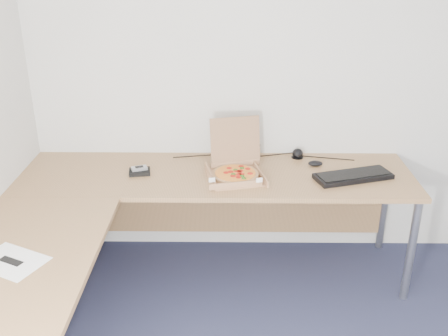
{
  "coord_description": "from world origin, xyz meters",
  "views": [
    {
      "loc": [
        -0.42,
        -1.6,
        2.09
      ],
      "look_at": [
        -0.45,
        1.28,
        0.82
      ],
      "focal_mm": 41.43,
      "sensor_mm": 36.0,
      "label": 1
    }
  ],
  "objects_px": {
    "desk": "(157,209)",
    "wallet": "(140,172)",
    "drinking_glass": "(256,152)",
    "keyboard": "(353,176)",
    "pizza_box": "(235,171)"
  },
  "relations": [
    {
      "from": "keyboard",
      "to": "wallet",
      "type": "bearing_deg",
      "value": 160.09
    },
    {
      "from": "drinking_glass",
      "to": "keyboard",
      "type": "relative_size",
      "value": 0.23
    },
    {
      "from": "wallet",
      "to": "pizza_box",
      "type": "bearing_deg",
      "value": -12.75
    },
    {
      "from": "pizza_box",
      "to": "wallet",
      "type": "relative_size",
      "value": 2.86
    },
    {
      "from": "drinking_glass",
      "to": "wallet",
      "type": "distance_m",
      "value": 0.79
    },
    {
      "from": "pizza_box",
      "to": "drinking_glass",
      "type": "distance_m",
      "value": 0.31
    },
    {
      "from": "pizza_box",
      "to": "keyboard",
      "type": "distance_m",
      "value": 0.74
    },
    {
      "from": "desk",
      "to": "drinking_glass",
      "type": "distance_m",
      "value": 0.88
    },
    {
      "from": "desk",
      "to": "wallet",
      "type": "height_order",
      "value": "wallet"
    },
    {
      "from": "pizza_box",
      "to": "drinking_glass",
      "type": "relative_size",
      "value": 3.48
    },
    {
      "from": "desk",
      "to": "drinking_glass",
      "type": "height_order",
      "value": "drinking_glass"
    },
    {
      "from": "desk",
      "to": "pizza_box",
      "type": "xyz_separation_m",
      "value": [
        0.44,
        0.38,
        0.07
      ]
    },
    {
      "from": "desk",
      "to": "drinking_glass",
      "type": "bearing_deg",
      "value": 48.17
    },
    {
      "from": "keyboard",
      "to": "wallet",
      "type": "height_order",
      "value": "keyboard"
    },
    {
      "from": "pizza_box",
      "to": "keyboard",
      "type": "height_order",
      "value": "pizza_box"
    }
  ]
}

